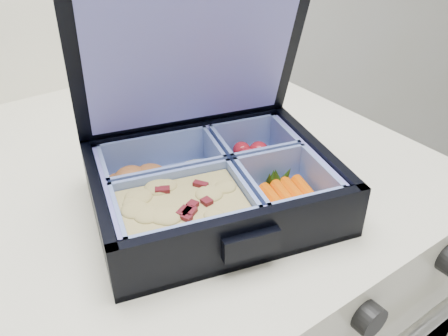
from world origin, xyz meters
TOP-DOWN VIEW (x-y plane):
  - bento_box at (-0.54, 1.52)m, footprint 0.28×0.25m
  - burner_grate at (-0.43, 1.65)m, footprint 0.17×0.17m
  - fork at (-0.49, 1.66)m, footprint 0.09×0.16m

SIDE VIEW (x-z plane):
  - fork at x=-0.49m, z-range 0.95..0.96m
  - burner_grate at x=-0.43m, z-range 0.95..0.97m
  - bento_box at x=-0.54m, z-range 0.95..1.01m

